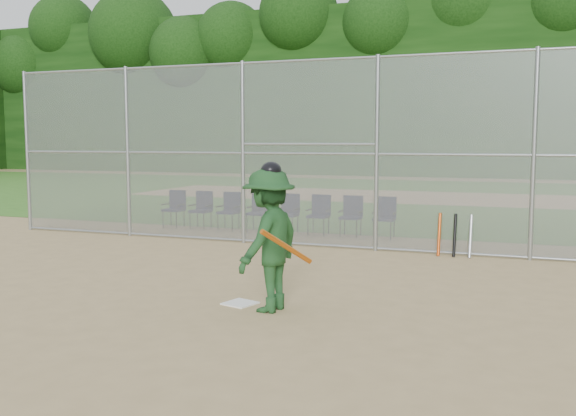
% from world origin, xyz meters
% --- Properties ---
extents(ground, '(100.00, 100.00, 0.00)m').
position_xyz_m(ground, '(0.00, 0.00, 0.00)').
color(ground, tan).
rests_on(ground, ground).
extents(grass_strip, '(100.00, 100.00, 0.00)m').
position_xyz_m(grass_strip, '(0.00, 18.00, 0.01)').
color(grass_strip, '#366D20').
rests_on(grass_strip, ground).
extents(dirt_patch_far, '(24.00, 24.00, 0.00)m').
position_xyz_m(dirt_patch_far, '(0.00, 18.00, 0.01)').
color(dirt_patch_far, tan).
rests_on(dirt_patch_far, ground).
extents(backstop_fence, '(16.09, 0.09, 4.00)m').
position_xyz_m(backstop_fence, '(0.00, 5.00, 2.07)').
color(backstop_fence, gray).
rests_on(backstop_fence, ground).
extents(treeline, '(81.00, 60.00, 11.00)m').
position_xyz_m(treeline, '(0.00, 20.00, 5.50)').
color(treeline, black).
rests_on(treeline, ground).
extents(home_plate, '(0.50, 0.50, 0.02)m').
position_xyz_m(home_plate, '(0.21, 0.04, 0.01)').
color(home_plate, white).
rests_on(home_plate, ground).
extents(batter_at_plate, '(1.10, 1.39, 2.00)m').
position_xyz_m(batter_at_plate, '(0.71, -0.12, 0.97)').
color(batter_at_plate, '#1B451F').
rests_on(batter_at_plate, ground).
extents(spare_bats, '(0.66, 0.29, 0.84)m').
position_xyz_m(spare_bats, '(2.60, 4.90, 0.42)').
color(spare_bats, '#D84C14').
rests_on(spare_bats, ground).
extents(chair_0, '(0.54, 0.52, 0.96)m').
position_xyz_m(chair_0, '(-4.83, 6.75, 0.48)').
color(chair_0, '#0E1033').
rests_on(chair_0, ground).
extents(chair_1, '(0.54, 0.52, 0.96)m').
position_xyz_m(chair_1, '(-4.03, 6.75, 0.48)').
color(chair_1, '#0E1033').
rests_on(chair_1, ground).
extents(chair_2, '(0.54, 0.52, 0.96)m').
position_xyz_m(chair_2, '(-3.22, 6.75, 0.48)').
color(chair_2, '#0E1033').
rests_on(chair_2, ground).
extents(chair_3, '(0.54, 0.52, 0.96)m').
position_xyz_m(chair_3, '(-2.42, 6.75, 0.48)').
color(chair_3, '#0E1033').
rests_on(chair_3, ground).
extents(chair_4, '(0.54, 0.52, 0.96)m').
position_xyz_m(chair_4, '(-1.61, 6.75, 0.48)').
color(chair_4, '#0E1033').
rests_on(chair_4, ground).
extents(chair_5, '(0.54, 0.52, 0.96)m').
position_xyz_m(chair_5, '(-0.81, 6.75, 0.48)').
color(chair_5, '#0E1033').
rests_on(chair_5, ground).
extents(chair_6, '(0.54, 0.52, 0.96)m').
position_xyz_m(chair_6, '(-0.00, 6.75, 0.48)').
color(chair_6, '#0E1033').
rests_on(chair_6, ground).
extents(chair_7, '(0.54, 0.52, 0.96)m').
position_xyz_m(chair_7, '(0.80, 6.75, 0.48)').
color(chair_7, '#0E1033').
rests_on(chair_7, ground).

